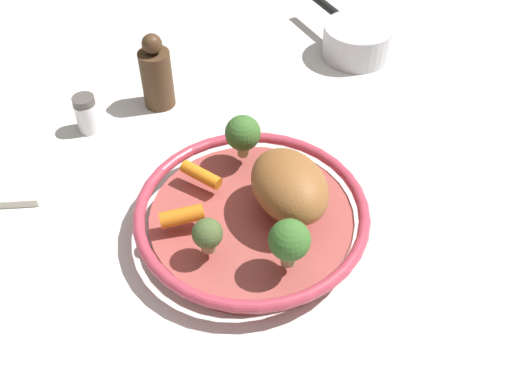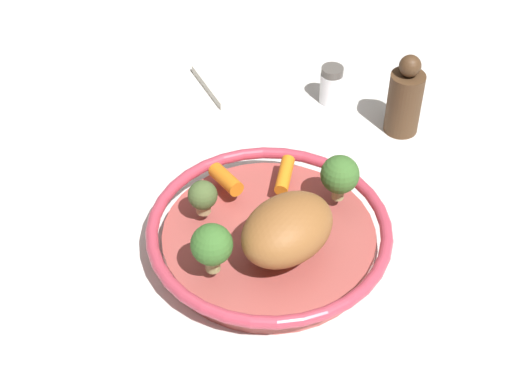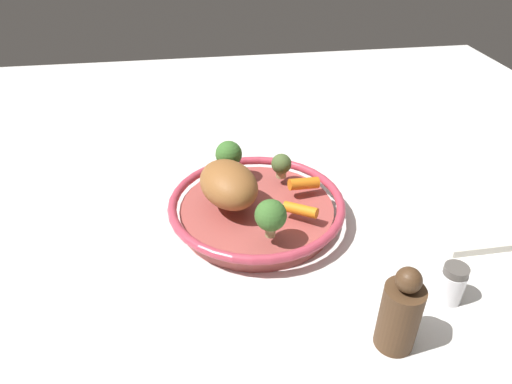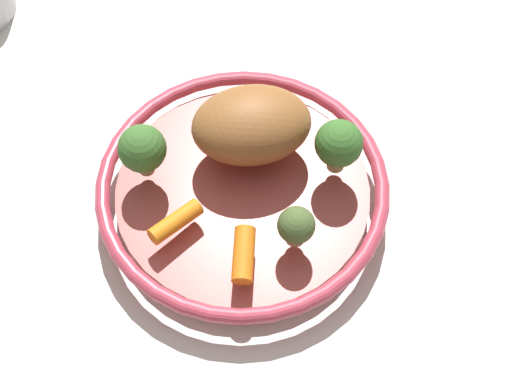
{
  "view_description": "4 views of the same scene",
  "coord_description": "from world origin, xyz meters",
  "px_view_note": "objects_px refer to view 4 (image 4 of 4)",
  "views": [
    {
      "loc": [
        0.03,
        0.53,
        0.62
      ],
      "look_at": [
        -0.01,
        -0.01,
        0.07
      ],
      "focal_mm": 40.43,
      "sensor_mm": 36.0,
      "label": 1
    },
    {
      "loc": [
        -0.63,
        0.32,
        0.77
      ],
      "look_at": [
        0.03,
        0.01,
        0.08
      ],
      "focal_mm": 54.39,
      "sensor_mm": 36.0,
      "label": 2
    },
    {
      "loc": [
        -0.1,
        -0.68,
        0.53
      ],
      "look_at": [
        -0.0,
        -0.01,
        0.07
      ],
      "focal_mm": 32.37,
      "sensor_mm": 36.0,
      "label": 3
    },
    {
      "loc": [
        0.42,
        0.1,
        0.73
      ],
      "look_at": [
        0.02,
        0.02,
        0.07
      ],
      "focal_mm": 51.87,
      "sensor_mm": 36.0,
      "label": 4
    }
  ],
  "objects_px": {
    "baby_carrot_center": "(176,222)",
    "broccoli_floret_large": "(142,149)",
    "roast_chicken_piece": "(248,124)",
    "serving_bowl": "(243,192)",
    "broccoli_floret_edge": "(296,226)",
    "baby_carrot_back": "(244,255)",
    "broccoli_floret_mid": "(339,144)"
  },
  "relations": [
    {
      "from": "serving_bowl",
      "to": "broccoli_floret_edge",
      "type": "relative_size",
      "value": 6.62
    },
    {
      "from": "roast_chicken_piece",
      "to": "broccoli_floret_edge",
      "type": "height_order",
      "value": "roast_chicken_piece"
    },
    {
      "from": "roast_chicken_piece",
      "to": "broccoli_floret_large",
      "type": "xyz_separation_m",
      "value": [
        0.06,
        -0.1,
        0.0
      ]
    },
    {
      "from": "serving_bowl",
      "to": "broccoli_floret_edge",
      "type": "distance_m",
      "value": 0.1
    },
    {
      "from": "baby_carrot_back",
      "to": "broccoli_floret_edge",
      "type": "height_order",
      "value": "broccoli_floret_edge"
    },
    {
      "from": "roast_chicken_piece",
      "to": "broccoli_floret_large",
      "type": "height_order",
      "value": "roast_chicken_piece"
    },
    {
      "from": "baby_carrot_back",
      "to": "broccoli_floret_mid",
      "type": "distance_m",
      "value": 0.15
    },
    {
      "from": "serving_bowl",
      "to": "broccoli_floret_mid",
      "type": "height_order",
      "value": "broccoli_floret_mid"
    },
    {
      "from": "baby_carrot_center",
      "to": "roast_chicken_piece",
      "type": "bearing_deg",
      "value": 156.12
    },
    {
      "from": "broccoli_floret_mid",
      "to": "broccoli_floret_edge",
      "type": "bearing_deg",
      "value": -15.81
    },
    {
      "from": "serving_bowl",
      "to": "baby_carrot_back",
      "type": "distance_m",
      "value": 0.1
    },
    {
      "from": "baby_carrot_back",
      "to": "broccoli_floret_large",
      "type": "relative_size",
      "value": 0.85
    },
    {
      "from": "serving_bowl",
      "to": "broccoli_floret_mid",
      "type": "relative_size",
      "value": 4.68
    },
    {
      "from": "broccoli_floret_edge",
      "to": "baby_carrot_center",
      "type": "bearing_deg",
      "value": -85.61
    },
    {
      "from": "baby_carrot_back",
      "to": "broccoli_floret_mid",
      "type": "xyz_separation_m",
      "value": [
        -0.13,
        0.07,
        0.03
      ]
    },
    {
      "from": "roast_chicken_piece",
      "to": "broccoli_floret_mid",
      "type": "xyz_separation_m",
      "value": [
        0.01,
        0.1,
        0.0
      ]
    },
    {
      "from": "roast_chicken_piece",
      "to": "baby_carrot_back",
      "type": "bearing_deg",
      "value": 10.07
    },
    {
      "from": "broccoli_floret_edge",
      "to": "broccoli_floret_mid",
      "type": "distance_m",
      "value": 0.1
    },
    {
      "from": "baby_carrot_center",
      "to": "broccoli_floret_mid",
      "type": "distance_m",
      "value": 0.19
    },
    {
      "from": "roast_chicken_piece",
      "to": "baby_carrot_center",
      "type": "relative_size",
      "value": 2.15
    },
    {
      "from": "roast_chicken_piece",
      "to": "serving_bowl",
      "type": "bearing_deg",
      "value": 4.75
    },
    {
      "from": "broccoli_floret_mid",
      "to": "roast_chicken_piece",
      "type": "bearing_deg",
      "value": -95.77
    },
    {
      "from": "serving_bowl",
      "to": "broccoli_floret_large",
      "type": "xyz_separation_m",
      "value": [
        0.01,
        -0.11,
        0.06
      ]
    },
    {
      "from": "broccoli_floret_large",
      "to": "baby_carrot_center",
      "type": "bearing_deg",
      "value": 38.7
    },
    {
      "from": "roast_chicken_piece",
      "to": "broccoli_floret_mid",
      "type": "bearing_deg",
      "value": 84.23
    },
    {
      "from": "serving_bowl",
      "to": "roast_chicken_piece",
      "type": "xyz_separation_m",
      "value": [
        -0.05,
        -0.0,
        0.06
      ]
    },
    {
      "from": "baby_carrot_back",
      "to": "serving_bowl",
      "type": "bearing_deg",
      "value": -167.11
    },
    {
      "from": "baby_carrot_center",
      "to": "broccoli_floret_large",
      "type": "height_order",
      "value": "broccoli_floret_large"
    },
    {
      "from": "baby_carrot_back",
      "to": "broccoli_floret_mid",
      "type": "bearing_deg",
      "value": 150.46
    },
    {
      "from": "serving_bowl",
      "to": "broccoli_floret_edge",
      "type": "xyz_separation_m",
      "value": [
        0.06,
        0.07,
        0.05
      ]
    },
    {
      "from": "roast_chicken_piece",
      "to": "broccoli_floret_edge",
      "type": "relative_size",
      "value": 2.68
    },
    {
      "from": "roast_chicken_piece",
      "to": "baby_carrot_back",
      "type": "relative_size",
      "value": 2.28
    }
  ]
}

